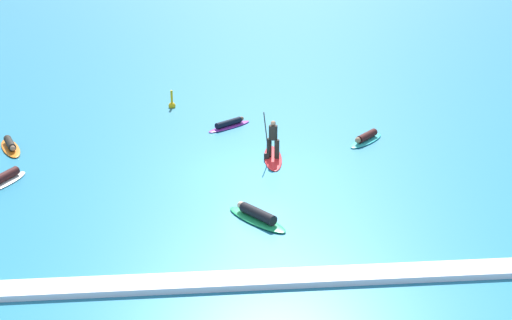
{
  "coord_description": "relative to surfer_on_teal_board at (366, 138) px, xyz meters",
  "views": [
    {
      "loc": [
        -2.34,
        -26.19,
        10.28
      ],
      "look_at": [
        0.0,
        0.0,
        0.5
      ],
      "focal_mm": 50.4,
      "sensor_mm": 36.0,
      "label": 1
    }
  ],
  "objects": [
    {
      "name": "marker_buoy",
      "position": [
        -8.63,
        6.19,
        0.01
      ],
      "size": [
        0.37,
        0.37,
        0.99
      ],
      "color": "yellow",
      "rests_on": "ground_plane"
    },
    {
      "name": "wave_crest",
      "position": [
        -5.16,
        -11.74,
        -0.06
      ],
      "size": [
        24.8,
        0.9,
        0.18
      ],
      "primitive_type": "cube",
      "color": "white",
      "rests_on": "ground_plane"
    },
    {
      "name": "surfer_on_green_board",
      "position": [
        -5.53,
        -7.7,
        0.01
      ],
      "size": [
        2.18,
        2.6,
        0.46
      ],
      "rotation": [
        0.0,
        0.0,
        2.2
      ],
      "color": "#23B266",
      "rests_on": "ground_plane"
    },
    {
      "name": "surfer_on_white_board",
      "position": [
        -14.79,
        -3.59,
        0.0
      ],
      "size": [
        1.74,
        2.55,
        0.42
      ],
      "rotation": [
        0.0,
        0.0,
        4.26
      ],
      "color": "white",
      "rests_on": "ground_plane"
    },
    {
      "name": "surfer_on_teal_board",
      "position": [
        0.0,
        0.0,
        0.0
      ],
      "size": [
        2.16,
        2.31,
        0.42
      ],
      "rotation": [
        0.0,
        0.0,
        3.98
      ],
      "color": "#33C6CC",
      "rests_on": "ground_plane"
    },
    {
      "name": "surfer_on_red_board",
      "position": [
        -4.34,
        -1.8,
        0.29
      ],
      "size": [
        0.91,
        3.05,
        2.08
      ],
      "rotation": [
        0.0,
        0.0,
        4.65
      ],
      "color": "red",
      "rests_on": "ground_plane"
    },
    {
      "name": "surfer_on_purple_board",
      "position": [
        -5.89,
        2.63,
        -0.02
      ],
      "size": [
        2.31,
        2.07,
        0.37
      ],
      "rotation": [
        0.0,
        0.0,
        0.7
      ],
      "color": "purple",
      "rests_on": "ground_plane"
    },
    {
      "name": "surfer_on_orange_board",
      "position": [
        -15.4,
        0.39,
        -0.01
      ],
      "size": [
        1.6,
        2.74,
        0.42
      ],
      "rotation": [
        0.0,
        0.0,
        5.09
      ],
      "color": "orange",
      "rests_on": "ground_plane"
    },
    {
      "name": "ground_plane",
      "position": [
        -5.16,
        -3.22,
        -0.15
      ],
      "size": [
        120.0,
        120.0,
        0.0
      ],
      "primitive_type": "plane",
      "color": "teal",
      "rests_on": "ground"
    }
  ]
}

